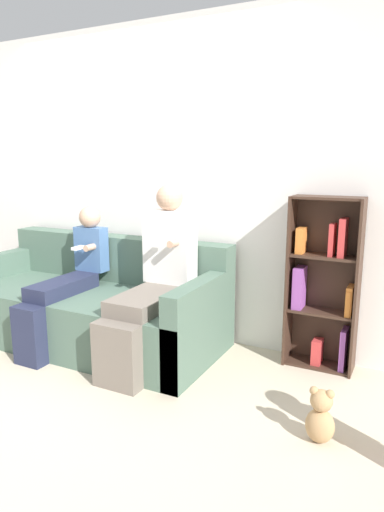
{
  "coord_description": "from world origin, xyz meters",
  "views": [
    {
      "loc": [
        2.12,
        -2.24,
        1.47
      ],
      "look_at": [
        0.66,
        0.63,
        0.79
      ],
      "focal_mm": 32.0,
      "sensor_mm": 36.0,
      "label": 1
    }
  ],
  "objects_px": {
    "couch": "(94,307)",
    "bookshelf": "(324,286)",
    "adult_seated": "(154,276)",
    "teddy_bear": "(320,417)",
    "child_seated": "(66,279)"
  },
  "relations": [
    {
      "from": "teddy_bear",
      "to": "couch",
      "type": "bearing_deg",
      "value": 163.55
    },
    {
      "from": "child_seated",
      "to": "bookshelf",
      "type": "distance_m",
      "value": 1.96
    },
    {
      "from": "adult_seated",
      "to": "teddy_bear",
      "type": "xyz_separation_m",
      "value": [
        1.31,
        -0.47,
        -0.51
      ]
    },
    {
      "from": "couch",
      "to": "adult_seated",
      "type": "relative_size",
      "value": 1.65
    },
    {
      "from": "adult_seated",
      "to": "child_seated",
      "type": "xyz_separation_m",
      "value": [
        -0.78,
        -0.05,
        -0.1
      ]
    },
    {
      "from": "adult_seated",
      "to": "teddy_bear",
      "type": "distance_m",
      "value": 1.48
    },
    {
      "from": "adult_seated",
      "to": "bookshelf",
      "type": "height_order",
      "value": "adult_seated"
    },
    {
      "from": "bookshelf",
      "to": "couch",
      "type": "bearing_deg",
      "value": -167.9
    },
    {
      "from": "couch",
      "to": "adult_seated",
      "type": "xyz_separation_m",
      "value": [
        0.65,
        -0.11,
        0.36
      ]
    },
    {
      "from": "child_seated",
      "to": "bookshelf",
      "type": "xyz_separation_m",
      "value": [
        1.89,
        0.54,
        0.05
      ]
    },
    {
      "from": "couch",
      "to": "bookshelf",
      "type": "distance_m",
      "value": 1.83
    },
    {
      "from": "couch",
      "to": "teddy_bear",
      "type": "bearing_deg",
      "value": -16.45
    },
    {
      "from": "child_seated",
      "to": "bookshelf",
      "type": "height_order",
      "value": "bookshelf"
    },
    {
      "from": "bookshelf",
      "to": "child_seated",
      "type": "bearing_deg",
      "value": -164.07
    },
    {
      "from": "couch",
      "to": "bookshelf",
      "type": "relative_size",
      "value": 1.74
    }
  ]
}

